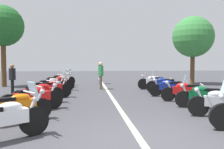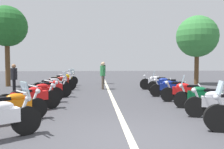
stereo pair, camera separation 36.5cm
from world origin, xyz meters
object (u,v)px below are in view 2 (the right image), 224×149
at_px(motorcycle_left_row_8, 64,79).
at_px(motorcycle_right_row_1, 220,103).
at_px(motorcycle_right_row_3, 187,92).
at_px(bystander_2, 103,71).
at_px(motorcycle_left_row_4, 51,88).
at_px(motorcycle_left_row_3, 38,93).
at_px(motorcycle_left_row_5, 52,85).
at_px(motorcycle_right_row_6, 157,82).
at_px(motorcycle_right_row_4, 171,88).
at_px(motorcycle_left_row_6, 59,83).
at_px(roadside_tree_1, 7,27).
at_px(motorcycle_left_row_1, 10,107).
at_px(motorcycle_right_row_5, 166,84).
at_px(bystander_0, 103,73).
at_px(roadside_tree_0, 197,37).
at_px(motorcycle_right_row_2, 203,96).
at_px(motorcycle_left_row_2, 31,98).
at_px(motorcycle_left_row_7, 61,81).
at_px(bystander_1, 14,77).

distance_m(motorcycle_left_row_8, motorcycle_right_row_1, 11.43).
bearing_deg(motorcycle_right_row_3, bystander_2, -52.83).
distance_m(motorcycle_left_row_4, motorcycle_right_row_3, 5.95).
xyz_separation_m(motorcycle_left_row_3, bystander_2, (8.67, -2.80, 0.53)).
distance_m(motorcycle_left_row_5, motorcycle_right_row_6, 6.11).
distance_m(motorcycle_left_row_4, motorcycle_right_row_4, 5.60).
relative_size(motorcycle_left_row_6, motorcycle_right_row_4, 1.00).
relative_size(motorcycle_right_row_3, roadside_tree_1, 0.38).
xyz_separation_m(motorcycle_left_row_1, bystander_2, (11.43, -2.87, 0.54)).
distance_m(motorcycle_left_row_5, motorcycle_right_row_4, 5.96).
xyz_separation_m(motorcycle_right_row_5, bystander_2, (5.63, 3.20, 0.52)).
distance_m(bystander_0, roadside_tree_0, 8.01).
relative_size(motorcycle_left_row_5, motorcycle_right_row_4, 0.85).
height_order(motorcycle_left_row_6, motorcycle_right_row_2, motorcycle_left_row_6).
bearing_deg(motorcycle_right_row_1, motorcycle_left_row_5, -23.79).
relative_size(motorcycle_right_row_5, bystander_2, 1.21).
xyz_separation_m(motorcycle_left_row_3, motorcycle_right_row_5, (3.04, -6.00, 0.01)).
height_order(motorcycle_left_row_2, motorcycle_left_row_8, motorcycle_left_row_8).
height_order(motorcycle_left_row_8, motorcycle_right_row_5, motorcycle_left_row_8).
relative_size(motorcycle_right_row_5, bystander_0, 1.23).
distance_m(motorcycle_right_row_4, motorcycle_right_row_5, 1.50).
bearing_deg(motorcycle_left_row_6, roadside_tree_1, 118.32).
xyz_separation_m(motorcycle_right_row_3, bystander_0, (4.96, 3.31, 0.52)).
bearing_deg(motorcycle_left_row_8, motorcycle_right_row_3, -79.89).
bearing_deg(motorcycle_right_row_2, motorcycle_left_row_2, 22.21).
distance_m(motorcycle_right_row_2, bystander_2, 10.50).
bearing_deg(motorcycle_right_row_2, motorcycle_left_row_3, 10.37).
height_order(motorcycle_left_row_4, motorcycle_left_row_7, motorcycle_left_row_4).
height_order(motorcycle_left_row_1, motorcycle_right_row_4, motorcycle_left_row_1).
bearing_deg(motorcycle_right_row_1, motorcycle_left_row_2, 5.91).
relative_size(motorcycle_right_row_3, bystander_2, 1.25).
xyz_separation_m(motorcycle_left_row_6, motorcycle_right_row_3, (-4.30, -5.87, -0.02)).
distance_m(motorcycle_right_row_5, bystander_2, 6.50).
xyz_separation_m(motorcycle_right_row_1, motorcycle_right_row_2, (1.35, -0.13, 0.01)).
bearing_deg(motorcycle_right_row_4, motorcycle_left_row_7, -21.68).
bearing_deg(bystander_1, motorcycle_left_row_4, -44.69).
bearing_deg(motorcycle_right_row_3, motorcycle_right_row_2, 108.29).
xyz_separation_m(motorcycle_left_row_7, motorcycle_right_row_1, (-8.39, -5.81, -0.01)).
bearing_deg(motorcycle_left_row_5, motorcycle_left_row_8, 51.80).
bearing_deg(motorcycle_left_row_4, bystander_2, 40.92).
bearing_deg(bystander_0, motorcycle_right_row_2, 116.82).
bearing_deg(motorcycle_left_row_7, motorcycle_left_row_5, -127.15).
xyz_separation_m(motorcycle_right_row_4, bystander_1, (1.26, 7.66, 0.46)).
xyz_separation_m(motorcycle_left_row_1, motorcycle_right_row_3, (2.85, -6.03, -0.00)).
bearing_deg(roadside_tree_1, motorcycle_left_row_7, -110.78).
bearing_deg(bystander_0, roadside_tree_0, -160.11).
height_order(motorcycle_left_row_3, motorcycle_left_row_4, motorcycle_left_row_4).
height_order(motorcycle_left_row_2, motorcycle_left_row_5, motorcycle_left_row_2).
height_order(motorcycle_left_row_1, motorcycle_right_row_1, motorcycle_right_row_1).
bearing_deg(roadside_tree_1, motorcycle_right_row_2, -130.96).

